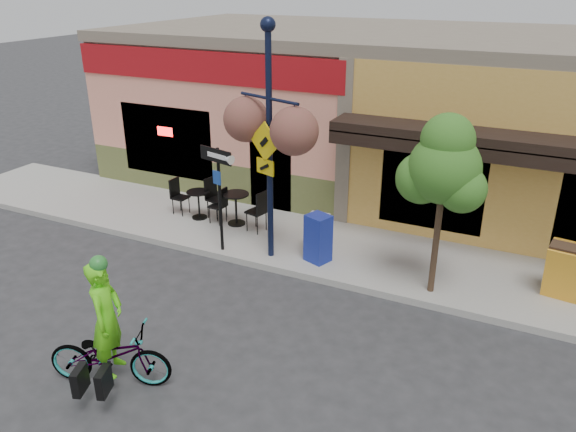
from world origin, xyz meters
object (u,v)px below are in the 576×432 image
object	(u,v)px
building	(424,111)
bicycle	(110,355)
one_way_sign	(220,201)
newspaper_box_blue	(318,238)
street_tree	(440,206)
lamp_post	(269,146)
cyclist_rider	(109,333)
newspaper_box_grey	(318,234)

from	to	relation	value
building	bicycle	bearing A→B (deg)	-100.75
building	one_way_sign	world-z (taller)	building
newspaper_box_blue	street_tree	distance (m)	2.84
lamp_post	cyclist_rider	bearing A→B (deg)	-75.65
cyclist_rider	newspaper_box_blue	size ratio (longest dim) A/B	1.77
lamp_post	newspaper_box_blue	bearing A→B (deg)	30.40
one_way_sign	street_tree	bearing A→B (deg)	17.23
bicycle	newspaper_box_blue	size ratio (longest dim) A/B	1.81
building	bicycle	world-z (taller)	building
cyclist_rider	lamp_post	world-z (taller)	lamp_post
newspaper_box_blue	newspaper_box_grey	bearing A→B (deg)	135.04
street_tree	lamp_post	bearing A→B (deg)	-179.98
newspaper_box_grey	cyclist_rider	bearing A→B (deg)	-102.74
building	newspaper_box_blue	world-z (taller)	building
bicycle	lamp_post	world-z (taller)	lamp_post
lamp_post	newspaper_box_grey	size ratio (longest dim) A/B	5.42
lamp_post	newspaper_box_grey	world-z (taller)	lamp_post
one_way_sign	newspaper_box_blue	distance (m)	2.32
newspaper_box_blue	one_way_sign	bearing A→B (deg)	-147.76
building	cyclist_rider	xyz separation A→B (m)	(-2.09, -11.26, -1.30)
bicycle	newspaper_box_blue	bearing A→B (deg)	-35.77
cyclist_rider	building	bearing A→B (deg)	-30.09
bicycle	street_tree	xyz separation A→B (m)	(3.96, 4.72, 1.45)
cyclist_rider	newspaper_box_grey	distance (m)	5.40
building	lamp_post	bearing A→B (deg)	-104.96
bicycle	lamp_post	xyz separation A→B (m)	(0.39, 4.72, 2.18)
lamp_post	newspaper_box_blue	xyz separation A→B (m)	(1.04, 0.22, -2.01)
newspaper_box_blue	newspaper_box_grey	xyz separation A→B (m)	(-0.14, 0.31, -0.07)
building	cyclist_rider	distance (m)	11.52
building	bicycle	distance (m)	11.59
bicycle	one_way_sign	world-z (taller)	one_way_sign
building	cyclist_rider	bearing A→B (deg)	-100.50
cyclist_rider	lamp_post	xyz separation A→B (m)	(0.34, 4.72, 1.75)
bicycle	newspaper_box_grey	distance (m)	5.40
one_way_sign	newspaper_box_blue	size ratio (longest dim) A/B	2.25
building	one_way_sign	bearing A→B (deg)	-113.00
bicycle	one_way_sign	size ratio (longest dim) A/B	0.81
newspaper_box_blue	lamp_post	bearing A→B (deg)	-147.58
building	street_tree	world-z (taller)	building
building	newspaper_box_blue	xyz separation A→B (m)	(-0.70, -6.32, -1.56)
one_way_sign	newspaper_box_grey	bearing A→B (deg)	34.88
bicycle	newspaper_box_grey	bearing A→B (deg)	-33.43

